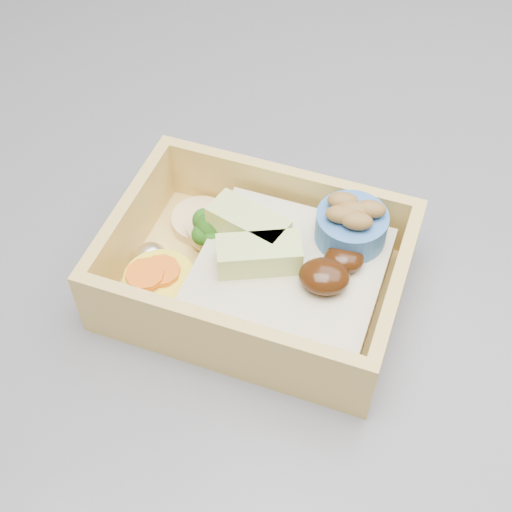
# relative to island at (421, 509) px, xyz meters

# --- Properties ---
(island) EXTENTS (1.24, 0.84, 0.92)m
(island) POSITION_rel_island_xyz_m (0.00, 0.00, 0.00)
(island) COLOR brown
(island) RESTS_ON ground
(bento_box) EXTENTS (0.22, 0.18, 0.07)m
(bento_box) POSITION_rel_island_xyz_m (-0.19, -0.04, 0.48)
(bento_box) COLOR #D5B058
(bento_box) RESTS_ON island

